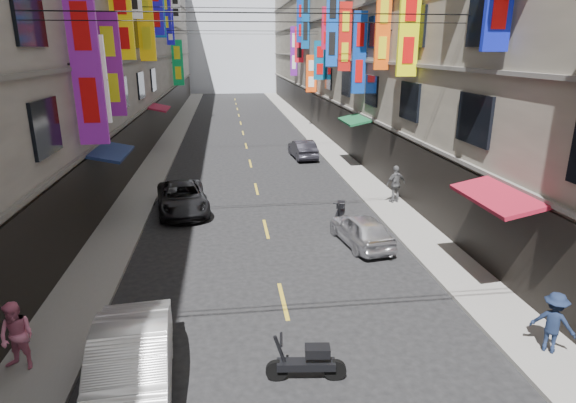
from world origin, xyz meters
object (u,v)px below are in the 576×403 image
object	(u,v)px
car_right_far	(303,149)
pedestrian_rnear	(553,322)
car_left_mid	(131,369)
car_left_far	(182,198)
pedestrian_rfar	(396,184)
scooter_crossing	(307,363)
pedestrian_lfar	(17,336)
scooter_far_right	(340,213)
car_right_mid	(361,230)

from	to	relation	value
car_right_far	pedestrian_rnear	world-z (taller)	pedestrian_rnear
car_left_mid	car_left_far	world-z (taller)	car_left_mid
pedestrian_rnear	pedestrian_rfar	bearing A→B (deg)	-47.83
scooter_crossing	car_left_far	bearing A→B (deg)	23.10
car_right_far	pedestrian_lfar	size ratio (longest dim) A/B	2.31
pedestrian_lfar	car_right_far	bearing A→B (deg)	82.31
scooter_far_right	pedestrian_rnear	distance (m)	10.15
pedestrian_lfar	pedestrian_rfar	xyz separation A→B (m)	(12.68, 10.98, 0.07)
car_left_far	pedestrian_rnear	distance (m)	15.50
pedestrian_rnear	car_right_far	bearing A→B (deg)	-40.19
car_left_mid	car_left_far	xyz separation A→B (m)	(0.06, 12.48, -0.11)
car_left_far	pedestrian_rnear	xyz separation A→B (m)	(9.64, -12.14, 0.24)
car_right_mid	pedestrian_lfar	distance (m)	11.65
scooter_far_right	car_left_far	size ratio (longest dim) A/B	0.37
car_left_mid	pedestrian_rnear	bearing A→B (deg)	-3.15
pedestrian_rfar	car_left_far	bearing A→B (deg)	-17.59
scooter_crossing	scooter_far_right	bearing A→B (deg)	-10.79
scooter_far_right	car_right_far	xyz separation A→B (m)	(0.43, 12.86, 0.18)
car_left_mid	pedestrian_rfar	size ratio (longest dim) A/B	2.59
car_left_mid	pedestrian_rnear	size ratio (longest dim) A/B	3.00
car_left_far	car_right_far	bearing A→B (deg)	47.31
car_right_mid	car_right_far	xyz separation A→B (m)	(0.19, 15.28, 0.02)
car_right_far	pedestrian_lfar	xyz separation A→B (m)	(-9.93, -21.66, 0.32)
car_left_mid	pedestrian_rfar	distance (m)	15.82
scooter_crossing	car_right_mid	size ratio (longest dim) A/B	0.51
scooter_far_right	car_right_mid	size ratio (longest dim) A/B	0.49
car_left_far	car_left_mid	bearing A→B (deg)	-98.43
car_right_far	car_left_far	bearing A→B (deg)	51.45
scooter_far_right	pedestrian_rfar	size ratio (longest dim) A/B	0.98
pedestrian_lfar	car_left_mid	bearing A→B (deg)	-8.37
car_left_mid	car_right_mid	bearing A→B (deg)	42.08
car_right_mid	pedestrian_rnear	bearing A→B (deg)	100.74
car_right_far	pedestrian_rfar	size ratio (longest dim) A/B	2.14
scooter_crossing	car_right_mid	xyz separation A→B (m)	(3.31, 7.48, 0.16)
scooter_crossing	pedestrian_lfar	xyz separation A→B (m)	(-6.42, 1.10, 0.50)
car_right_far	pedestrian_rfar	world-z (taller)	pedestrian_rfar
car_left_far	pedestrian_rfar	distance (m)	9.95
car_right_mid	pedestrian_rfar	xyz separation A→B (m)	(2.94, 4.61, 0.41)
car_left_mid	car_right_far	size ratio (longest dim) A/B	1.21
car_left_mid	pedestrian_rnear	xyz separation A→B (m)	(9.70, 0.34, 0.13)
scooter_far_right	car_right_mid	distance (m)	2.44
pedestrian_lfar	car_left_far	bearing A→B (deg)	93.22
car_right_mid	car_right_far	world-z (taller)	car_right_far
car_right_mid	car_right_far	bearing A→B (deg)	-99.88
car_left_far	car_right_mid	xyz separation A→B (m)	(7.00, -4.84, -0.04)
scooter_crossing	car_left_far	world-z (taller)	car_left_far
car_left_far	car_right_far	xyz separation A→B (m)	(7.19, 10.44, -0.02)
car_right_far	pedestrian_rnear	distance (m)	22.72
pedestrian_rfar	car_right_far	bearing A→B (deg)	-91.80
scooter_far_right	pedestrian_rnear	world-z (taller)	pedestrian_rnear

